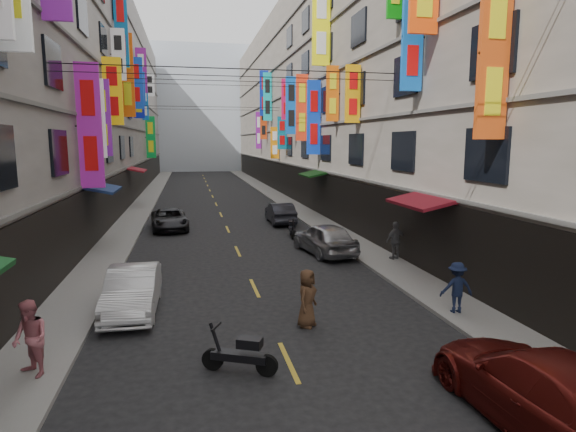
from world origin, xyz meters
name	(u,v)px	position (x,y,z in m)	size (l,w,h in m)	color
sidewalk_left	(142,205)	(-6.00, 42.00, 0.06)	(2.00, 90.00, 0.12)	slate
sidewalk_right	(286,202)	(6.00, 42.00, 0.06)	(2.00, 90.00, 0.12)	slate
building_row_left	(55,85)	(-11.99, 42.00, 9.49)	(10.14, 90.00, 19.00)	gray
building_row_right	(354,92)	(11.99, 42.00, 9.49)	(10.14, 90.00, 19.00)	gray
haze_block	(199,110)	(0.00, 92.00, 11.00)	(18.00, 8.00, 22.00)	#B5BEC9
shop_signage	(216,82)	(-0.23, 34.91, 9.19)	(14.00, 55.00, 12.35)	#1F0FB8
street_awnings	(208,186)	(-1.26, 26.00, 3.00)	(13.99, 35.20, 0.41)	#155221
overhead_cables	(225,78)	(0.00, 30.00, 8.80)	(14.00, 38.04, 1.24)	black
lane_markings	(218,209)	(0.00, 39.00, 0.00)	(0.12, 80.20, 0.01)	gold
scooter_crossing	(241,355)	(-1.17, 11.67, 0.44)	(1.68, 0.92, 1.14)	black
scooter_far_right	(292,229)	(3.30, 26.93, 0.44)	(0.55, 1.80, 1.14)	black
car_left_mid	(133,290)	(-4.00, 16.32, 0.69)	(1.46, 4.19, 1.38)	silver
car_left_far	(170,219)	(-3.40, 30.59, 0.62)	(2.05, 4.46, 1.24)	black
car_right_near	(543,389)	(4.00, 8.46, 0.74)	(2.08, 5.11, 1.48)	#601410
car_right_mid	(325,238)	(3.94, 22.65, 0.75)	(1.76, 4.38, 1.49)	#A3A4A8
car_right_far	(280,213)	(3.50, 31.46, 0.67)	(1.42, 4.08, 1.34)	#23232A
pedestrian_lfar	(30,339)	(-5.68, 12.24, 0.97)	(0.83, 0.57, 1.71)	#BE656E
pedestrian_rnear	(457,287)	(5.57, 14.00, 0.89)	(1.00, 0.51, 1.54)	#131A34
pedestrian_rfar	(396,240)	(6.56, 20.59, 0.95)	(0.97, 0.55, 1.66)	#5C5C5F
pedestrian_crossing	(307,298)	(0.97, 14.10, 0.83)	(0.81, 0.56, 1.67)	#492F1D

